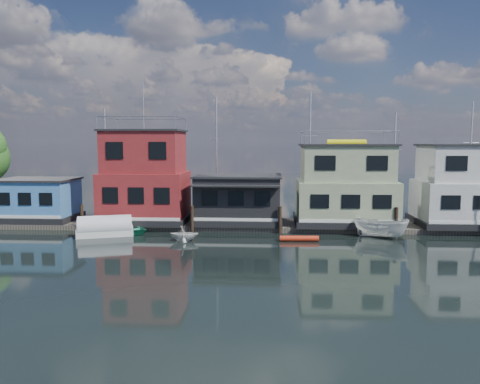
# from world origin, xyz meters

# --- Properties ---
(ground) EXTENTS (160.00, 160.00, 0.00)m
(ground) POSITION_xyz_m (0.00, 0.00, 0.00)
(ground) COLOR black
(ground) RESTS_ON ground
(dock) EXTENTS (48.00, 5.00, 0.40)m
(dock) POSITION_xyz_m (0.00, 12.00, 0.20)
(dock) COLOR #595147
(dock) RESTS_ON ground
(houseboat_blue) EXTENTS (6.40, 4.90, 3.66)m
(houseboat_blue) POSITION_xyz_m (-18.00, 12.00, 2.21)
(houseboat_blue) COLOR black
(houseboat_blue) RESTS_ON dock
(houseboat_red) EXTENTS (7.40, 5.90, 11.86)m
(houseboat_red) POSITION_xyz_m (-8.50, 12.00, 4.10)
(houseboat_red) COLOR black
(houseboat_red) RESTS_ON dock
(houseboat_dark) EXTENTS (7.40, 6.10, 4.06)m
(houseboat_dark) POSITION_xyz_m (-0.50, 11.98, 2.42)
(houseboat_dark) COLOR black
(houseboat_dark) RESTS_ON dock
(houseboat_green) EXTENTS (8.40, 5.90, 7.03)m
(houseboat_green) POSITION_xyz_m (8.50, 12.00, 3.55)
(houseboat_green) COLOR black
(houseboat_green) RESTS_ON dock
(houseboat_white) EXTENTS (8.40, 5.90, 6.66)m
(houseboat_white) POSITION_xyz_m (18.50, 12.00, 3.54)
(houseboat_white) COLOR black
(houseboat_white) RESTS_ON dock
(pilings) EXTENTS (42.28, 0.28, 2.20)m
(pilings) POSITION_xyz_m (-0.33, 9.20, 1.10)
(pilings) COLOR #2D2116
(pilings) RESTS_ON ground
(background_masts) EXTENTS (36.40, 0.16, 12.00)m
(background_masts) POSITION_xyz_m (4.76, 18.00, 5.55)
(background_masts) COLOR silver
(background_masts) RESTS_ON ground
(tarp_runabout) EXTENTS (4.49, 2.89, 1.70)m
(tarp_runabout) POSITION_xyz_m (-10.51, 7.52, 0.63)
(tarp_runabout) COLOR silver
(tarp_runabout) RESTS_ON ground
(motorboat) EXTENTS (4.37, 3.30, 1.59)m
(motorboat) POSITION_xyz_m (10.59, 8.10, 0.80)
(motorboat) COLOR white
(motorboat) RESTS_ON ground
(dinghy_white) EXTENTS (2.33, 2.07, 1.13)m
(dinghy_white) POSITION_xyz_m (-4.12, 6.09, 0.56)
(dinghy_white) COLOR silver
(dinghy_white) RESTS_ON ground
(dinghy_teal) EXTENTS (4.51, 3.98, 0.77)m
(dinghy_teal) POSITION_xyz_m (-9.00, 8.47, 0.39)
(dinghy_teal) COLOR #289575
(dinghy_teal) RESTS_ON ground
(red_kayak) EXTENTS (2.85, 0.54, 0.42)m
(red_kayak) POSITION_xyz_m (4.35, 6.48, 0.21)
(red_kayak) COLOR red
(red_kayak) RESTS_ON ground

